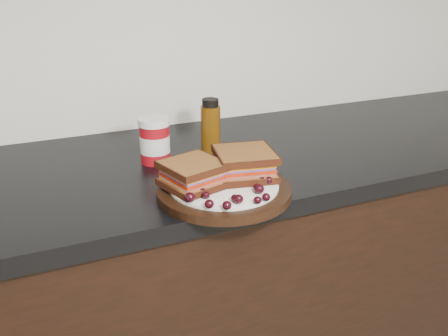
{
  "coord_description": "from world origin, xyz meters",
  "views": [
    {
      "loc": [
        -0.4,
        0.62,
        1.34
      ],
      "look_at": [
        -0.02,
        1.48,
        0.96
      ],
      "focal_mm": 40.0,
      "sensor_mm": 36.0,
      "label": 1
    }
  ],
  "objects_px": {
    "sandwich_left": "(193,174)",
    "oil_bottle": "(211,126)",
    "condiment_jar": "(155,140)",
    "plate": "(224,191)"
  },
  "relations": [
    {
      "from": "plate",
      "to": "condiment_jar",
      "type": "bearing_deg",
      "value": 107.77
    },
    {
      "from": "plate",
      "to": "condiment_jar",
      "type": "xyz_separation_m",
      "value": [
        -0.08,
        0.24,
        0.05
      ]
    },
    {
      "from": "sandwich_left",
      "to": "oil_bottle",
      "type": "height_order",
      "value": "oil_bottle"
    },
    {
      "from": "plate",
      "to": "sandwich_left",
      "type": "xyz_separation_m",
      "value": [
        -0.06,
        0.02,
        0.04
      ]
    },
    {
      "from": "sandwich_left",
      "to": "oil_bottle",
      "type": "relative_size",
      "value": 0.83
    },
    {
      "from": "plate",
      "to": "sandwich_left",
      "type": "bearing_deg",
      "value": 164.09
    },
    {
      "from": "condiment_jar",
      "to": "oil_bottle",
      "type": "bearing_deg",
      "value": 6.05
    },
    {
      "from": "oil_bottle",
      "to": "condiment_jar",
      "type": "bearing_deg",
      "value": -173.95
    },
    {
      "from": "plate",
      "to": "sandwich_left",
      "type": "relative_size",
      "value": 2.47
    },
    {
      "from": "condiment_jar",
      "to": "oil_bottle",
      "type": "distance_m",
      "value": 0.15
    }
  ]
}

